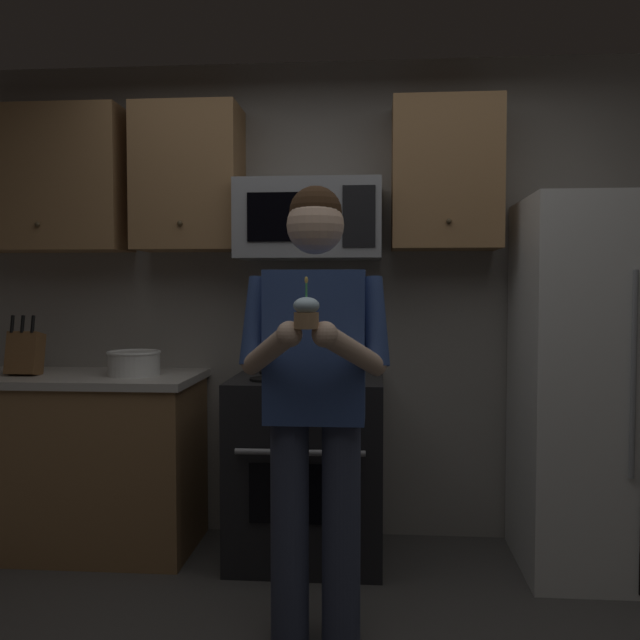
{
  "coord_description": "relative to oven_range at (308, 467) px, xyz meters",
  "views": [
    {
      "loc": [
        0.2,
        -2.13,
        1.38
      ],
      "look_at": [
        -0.02,
        0.52,
        1.25
      ],
      "focal_mm": 39.13,
      "sensor_mm": 36.0,
      "label": 1
    }
  ],
  "objects": [
    {
      "name": "counter_left",
      "position": [
        -1.3,
        0.02,
        0.0
      ],
      "size": [
        1.44,
        0.66,
        0.92
      ],
      "color": "#9E7247",
      "rests_on": "ground"
    },
    {
      "name": "refrigerator",
      "position": [
        1.5,
        -0.04,
        0.44
      ],
      "size": [
        0.9,
        0.75,
        1.8
      ],
      "color": "white",
      "rests_on": "ground"
    },
    {
      "name": "knife_block",
      "position": [
        -1.47,
        -0.03,
        0.57
      ],
      "size": [
        0.16,
        0.15,
        0.32
      ],
      "color": "brown",
      "rests_on": "counter_left"
    },
    {
      "name": "wall_back",
      "position": [
        0.15,
        0.39,
        0.84
      ],
      "size": [
        4.4,
        0.1,
        2.6
      ],
      "primitive_type": "cube",
      "color": "gray",
      "rests_on": "ground"
    },
    {
      "name": "cabinet_row_upper",
      "position": [
        -0.57,
        0.17,
        1.49
      ],
      "size": [
        2.78,
        0.36,
        0.76
      ],
      "color": "#9E7247"
    },
    {
      "name": "person",
      "position": [
        0.11,
        -0.85,
        0.53
      ],
      "size": [
        0.6,
        0.48,
        1.76
      ],
      "color": "#383F59",
      "rests_on": "ground"
    },
    {
      "name": "cupcake",
      "position": [
        0.11,
        -1.18,
        0.83
      ],
      "size": [
        0.09,
        0.09,
        0.17
      ],
      "color": "#A87F56"
    },
    {
      "name": "oven_range",
      "position": [
        0.0,
        0.0,
        0.0
      ],
      "size": [
        0.76,
        0.7,
        0.93
      ],
      "color": "black",
      "rests_on": "ground"
    },
    {
      "name": "microwave",
      "position": [
        0.0,
        0.12,
        1.26
      ],
      "size": [
        0.74,
        0.41,
        0.4
      ],
      "color": "#9EA0A5"
    },
    {
      "name": "bowl_large_white",
      "position": [
        -0.9,
        -0.01,
        0.53
      ],
      "size": [
        0.27,
        0.27,
        0.13
      ],
      "color": "white",
      "rests_on": "counter_left"
    }
  ]
}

